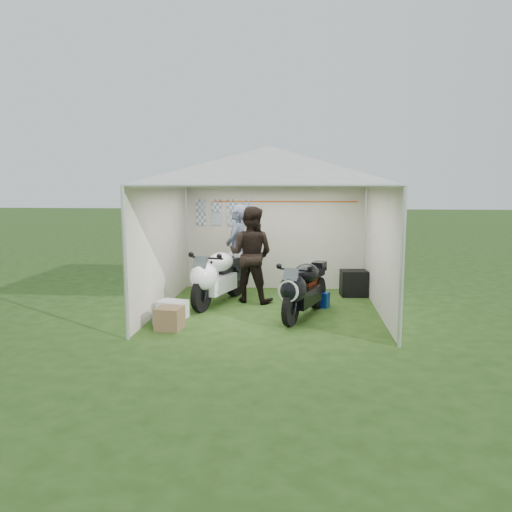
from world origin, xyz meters
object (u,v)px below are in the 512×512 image
at_px(person_dark_jacket, 251,254).
at_px(paddock_stand, 319,299).
at_px(motorcycle_white, 217,275).
at_px(crate_2, 163,318).
at_px(crate_0, 173,309).
at_px(crate_1, 170,318).
at_px(canopy_tent, 269,170).
at_px(person_blue_jacket, 237,250).
at_px(motorcycle_black, 303,288).
at_px(equipment_box, 354,283).

bearing_deg(person_dark_jacket, paddock_stand, -177.61).
distance_m(motorcycle_white, crate_2, 1.65).
bearing_deg(crate_0, person_dark_jacket, 48.13).
distance_m(motorcycle_white, crate_0, 1.29).
bearing_deg(crate_2, motorcycle_white, 64.83).
relative_size(paddock_stand, crate_1, 0.94).
distance_m(canopy_tent, crate_1, 3.17).
bearing_deg(motorcycle_white, person_blue_jacket, 91.06).
relative_size(person_blue_jacket, crate_2, 6.51).
bearing_deg(person_dark_jacket, motorcycle_black, 147.39).
relative_size(motorcycle_black, equipment_box, 3.48).
distance_m(person_dark_jacket, crate_0, 2.02).
bearing_deg(paddock_stand, canopy_tent, -162.68).
height_order(motorcycle_black, person_dark_jacket, person_dark_jacket).
bearing_deg(person_dark_jacket, equipment_box, -145.76).
bearing_deg(equipment_box, paddock_stand, -126.85).
bearing_deg(crate_1, canopy_tent, 43.31).
xyz_separation_m(paddock_stand, crate_0, (-2.58, -1.06, 0.01)).
height_order(person_blue_jacket, crate_1, person_blue_jacket).
distance_m(paddock_stand, equipment_box, 1.28).
height_order(canopy_tent, crate_1, canopy_tent).
distance_m(person_blue_jacket, equipment_box, 2.54).
relative_size(person_blue_jacket, equipment_box, 3.52).
distance_m(canopy_tent, person_dark_jacket, 1.78).
height_order(canopy_tent, person_blue_jacket, canopy_tent).
relative_size(equipment_box, crate_1, 1.35).
xyz_separation_m(canopy_tent, equipment_box, (1.70, 1.31, -2.30)).
bearing_deg(motorcycle_black, motorcycle_white, 173.48).
distance_m(person_blue_jacket, crate_2, 2.70).
xyz_separation_m(motorcycle_black, crate_1, (-2.14, -0.88, -0.36)).
xyz_separation_m(motorcycle_white, person_dark_jacket, (0.63, 0.32, 0.37)).
bearing_deg(canopy_tent, equipment_box, 37.58).
xyz_separation_m(crate_0, crate_1, (0.12, -0.66, 0.02)).
distance_m(motorcycle_white, motorcycle_black, 1.86).
bearing_deg(crate_1, crate_2, 122.77).
distance_m(paddock_stand, person_blue_jacket, 2.10).
height_order(canopy_tent, crate_0, canopy_tent).
relative_size(motorcycle_white, person_dark_jacket, 1.07).
bearing_deg(crate_2, person_dark_jacket, 53.37).
xyz_separation_m(person_dark_jacket, crate_0, (-1.24, -1.38, -0.79)).
xyz_separation_m(paddock_stand, equipment_box, (0.76, 1.02, 0.13)).
bearing_deg(canopy_tent, paddock_stand, 17.32).
distance_m(paddock_stand, person_dark_jacket, 1.59).
xyz_separation_m(crate_1, crate_2, (-0.19, 0.29, -0.07)).
bearing_deg(crate_2, crate_1, -57.23).
distance_m(canopy_tent, crate_0, 3.02).
xyz_separation_m(motorcycle_white, equipment_box, (2.73, 1.02, -0.30)).
bearing_deg(person_dark_jacket, crate_2, 69.30).
bearing_deg(person_blue_jacket, motorcycle_white, -3.24).
height_order(person_blue_jacket, crate_0, person_blue_jacket).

